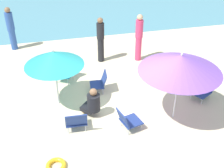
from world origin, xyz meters
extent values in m
plane|color=beige|center=(0.00, 0.00, 0.00)|extent=(40.00, 40.00, 0.00)
cylinder|color=silver|center=(1.58, -0.50, 0.96)|extent=(0.04, 0.04, 1.92)
cone|color=#8E56C6|center=(1.58, -0.50, 1.69)|extent=(2.12, 2.12, 0.45)
sphere|color=silver|center=(1.58, -0.50, 1.95)|extent=(0.06, 0.06, 0.06)
cylinder|color=silver|center=(-1.46, 0.85, 0.86)|extent=(0.04, 0.04, 1.71)
cone|color=teal|center=(-1.46, 0.85, 1.51)|extent=(1.64, 1.64, 0.41)
sphere|color=silver|center=(-1.46, 0.85, 1.74)|extent=(0.06, 0.06, 0.06)
cube|color=teal|center=(-1.17, 2.05, 0.26)|extent=(0.69, 0.68, 0.03)
cube|color=teal|center=(-1.04, 2.27, 0.45)|extent=(0.52, 0.39, 0.37)
cylinder|color=silver|center=(-1.09, 1.78, 0.12)|extent=(0.02, 0.02, 0.24)
cylinder|color=silver|center=(-1.45, 1.99, 0.12)|extent=(0.02, 0.02, 0.24)
cylinder|color=silver|center=(-0.89, 2.11, 0.12)|extent=(0.02, 0.02, 0.24)
cylinder|color=silver|center=(-1.25, 2.33, 0.12)|extent=(0.02, 0.02, 0.24)
cube|color=navy|center=(0.31, -0.69, 0.23)|extent=(0.60, 0.60, 0.03)
cube|color=navy|center=(0.06, -0.76, 0.44)|extent=(0.28, 0.51, 0.40)
cylinder|color=silver|center=(0.44, -0.45, 0.11)|extent=(0.02, 0.02, 0.22)
cylinder|color=silver|center=(0.55, -0.83, 0.11)|extent=(0.02, 0.02, 0.22)
cylinder|color=silver|center=(0.07, -0.55, 0.11)|extent=(0.02, 0.02, 0.22)
cylinder|color=silver|center=(0.18, -0.93, 0.11)|extent=(0.02, 0.02, 0.22)
cube|color=navy|center=(2.72, 0.12, 0.22)|extent=(0.69, 0.67, 0.03)
cube|color=navy|center=(2.95, 0.26, 0.39)|extent=(0.35, 0.48, 0.33)
cylinder|color=silver|center=(2.63, -0.15, 0.10)|extent=(0.02, 0.02, 0.20)
cylinder|color=silver|center=(2.44, 0.18, 0.10)|extent=(0.02, 0.02, 0.20)
cylinder|color=silver|center=(2.99, 0.06, 0.10)|extent=(0.02, 0.02, 0.20)
cylinder|color=silver|center=(2.80, 0.39, 0.10)|extent=(0.02, 0.02, 0.20)
cube|color=navy|center=(-0.25, 1.21, 0.24)|extent=(0.47, 0.54, 0.03)
cube|color=navy|center=(-0.03, 1.19, 0.45)|extent=(0.20, 0.51, 0.40)
cylinder|color=silver|center=(-0.44, 1.03, 0.11)|extent=(0.02, 0.02, 0.23)
cylinder|color=silver|center=(-0.40, 1.42, 0.11)|extent=(0.02, 0.02, 0.23)
cylinder|color=silver|center=(-0.10, 0.99, 0.11)|extent=(0.02, 0.02, 0.23)
cylinder|color=silver|center=(-0.07, 1.39, 0.11)|extent=(0.02, 0.02, 0.23)
cube|color=navy|center=(-1.10, -0.36, 0.23)|extent=(0.57, 0.46, 0.03)
cube|color=navy|center=(-1.11, -0.60, 0.45)|extent=(0.56, 0.18, 0.42)
cylinder|color=silver|center=(-1.31, -0.18, 0.11)|extent=(0.02, 0.02, 0.22)
cylinder|color=silver|center=(-0.87, -0.19, 0.11)|extent=(0.02, 0.02, 0.22)
cylinder|color=silver|center=(-1.33, -0.53, 0.11)|extent=(0.02, 0.02, 0.22)
cylinder|color=silver|center=(-0.88, -0.55, 0.11)|extent=(0.02, 0.02, 0.22)
cube|color=black|center=(-0.68, 0.15, 0.21)|extent=(0.50, 0.50, 0.12)
cylinder|color=#896042|center=(-0.80, 0.26, 0.11)|extent=(0.12, 0.12, 0.21)
cylinder|color=black|center=(-0.55, 0.03, 0.46)|extent=(0.35, 0.35, 0.49)
sphere|color=#896042|center=(-0.55, 0.03, 0.80)|extent=(0.20, 0.20, 0.20)
cylinder|color=#2D519E|center=(-2.91, 4.92, 0.40)|extent=(0.25, 0.25, 0.81)
cylinder|color=#2D519E|center=(-2.91, 4.92, 1.15)|extent=(0.29, 0.29, 0.68)
sphere|color=#896042|center=(-2.91, 4.92, 1.59)|extent=(0.21, 0.21, 0.21)
cylinder|color=#DB3866|center=(1.62, 2.95, 0.45)|extent=(0.23, 0.23, 0.90)
cylinder|color=#DB3866|center=(1.62, 2.95, 1.22)|extent=(0.27, 0.27, 0.65)
sphere|color=#DBAD84|center=(1.62, 2.95, 1.65)|extent=(0.21, 0.21, 0.21)
cylinder|color=black|center=(0.27, 3.17, 0.44)|extent=(0.23, 0.23, 0.89)
cylinder|color=black|center=(0.27, 3.17, 1.18)|extent=(0.27, 0.27, 0.58)
sphere|color=#896042|center=(0.27, 3.17, 1.57)|extent=(0.20, 0.20, 0.20)
torus|color=yellow|center=(-1.72, -1.60, 0.05)|extent=(0.47, 0.47, 0.10)
camera|label=1|loc=(-1.51, -6.35, 5.24)|focal=47.25mm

